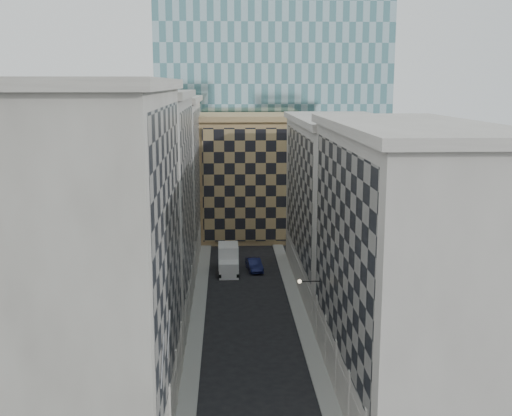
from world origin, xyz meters
name	(u,v)px	position (x,y,z in m)	size (l,w,h in m)	color
sidewalk_west	(197,324)	(-5.25, 30.00, 0.07)	(1.50, 100.00, 0.15)	#999994
sidewalk_east	(302,322)	(5.25, 30.00, 0.07)	(1.50, 100.00, 0.15)	#999994
bldg_left_a	(95,263)	(-10.88, 11.00, 11.82)	(10.80, 22.80, 23.70)	gray
bldg_left_b	(139,207)	(-10.88, 33.00, 11.32)	(10.80, 22.80, 22.70)	#99968E
bldg_left_c	(161,179)	(-10.88, 55.00, 10.83)	(10.80, 22.80, 21.70)	gray
bldg_right_a	(404,264)	(10.88, 15.00, 10.32)	(10.80, 26.80, 20.70)	#ACA69E
bldg_right_b	(340,203)	(10.89, 42.00, 9.85)	(10.80, 28.80, 19.70)	#ACA69E
tan_block	(253,175)	(2.00, 67.90, 9.44)	(16.80, 14.80, 18.80)	tan
church_tower	(238,62)	(0.00, 82.00, 26.95)	(7.20, 7.20, 51.50)	#2B2621
flagpoles_left	(166,346)	(-5.90, 6.00, 8.00)	(0.10, 6.33, 2.33)	gray
bracket_lamp	(302,281)	(4.38, 24.00, 6.20)	(1.98, 0.36, 0.36)	black
box_truck	(228,261)	(-2.02, 47.78, 1.48)	(2.60, 6.21, 3.39)	silver
dark_car	(254,265)	(1.25, 48.35, 0.78)	(1.65, 4.74, 1.56)	#11153E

